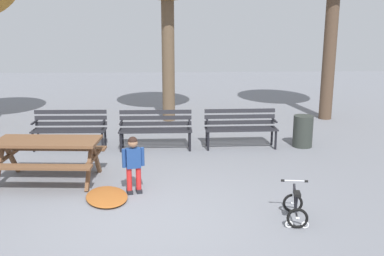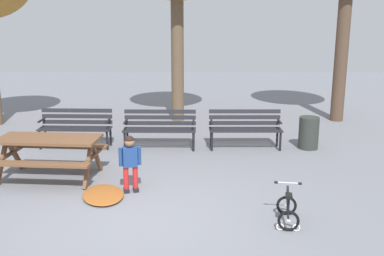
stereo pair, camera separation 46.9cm
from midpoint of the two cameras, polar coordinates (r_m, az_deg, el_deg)
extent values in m
plane|color=slate|center=(6.65, -4.78, -11.52)|extent=(36.00, 36.00, 0.00)
cube|color=brown|center=(8.32, -16.29, -1.36)|extent=(1.85, 0.88, 0.05)
cube|color=brown|center=(7.91, -17.55, -4.43)|extent=(1.81, 0.36, 0.04)
cube|color=brown|center=(8.89, -14.92, -2.24)|extent=(1.81, 0.36, 0.04)
cube|color=brown|center=(8.52, -21.63, -4.13)|extent=(0.10, 0.57, 0.76)
cube|color=brown|center=(8.95, -20.24, -3.16)|extent=(0.10, 0.57, 0.76)
cube|color=brown|center=(8.71, -20.95, -3.24)|extent=(0.16, 1.10, 0.04)
cube|color=brown|center=(7.96, -11.47, -4.65)|extent=(0.10, 0.57, 0.76)
cube|color=brown|center=(8.41, -10.54, -3.58)|extent=(0.10, 0.57, 0.76)
cube|color=brown|center=(8.17, -11.01, -3.68)|extent=(0.16, 1.10, 0.04)
cube|color=#232328|center=(10.42, -13.17, 0.16)|extent=(1.60, 0.11, 0.03)
cube|color=#232328|center=(10.31, -13.34, 0.00)|extent=(1.60, 0.11, 0.03)
cube|color=#232328|center=(10.20, -13.51, -0.16)|extent=(1.60, 0.11, 0.03)
cube|color=#232328|center=(10.09, -13.69, -0.33)|extent=(1.60, 0.11, 0.03)
cube|color=#232328|center=(10.44, -13.14, 0.74)|extent=(1.60, 0.08, 0.09)
cube|color=#232328|center=(10.41, -13.18, 1.46)|extent=(1.60, 0.08, 0.09)
cube|color=#232328|center=(10.38, -13.22, 2.18)|extent=(1.60, 0.08, 0.09)
cylinder|color=black|center=(9.98, -9.44, -1.57)|extent=(0.05, 0.05, 0.44)
cylinder|color=black|center=(10.33, -9.05, -1.03)|extent=(0.05, 0.05, 0.44)
cube|color=black|center=(10.06, -9.33, 0.90)|extent=(0.05, 0.40, 0.03)
cylinder|color=black|center=(10.39, -17.58, -1.44)|extent=(0.05, 0.05, 0.44)
cylinder|color=black|center=(10.71, -16.95, -0.93)|extent=(0.05, 0.05, 0.44)
cube|color=black|center=(10.46, -17.42, 0.94)|extent=(0.05, 0.40, 0.03)
cube|color=#232328|center=(10.05, -2.74, 0.00)|extent=(1.60, 0.07, 0.03)
cube|color=#232328|center=(9.93, -2.78, -0.16)|extent=(1.60, 0.07, 0.03)
cube|color=#232328|center=(9.81, -2.82, -0.33)|extent=(1.60, 0.07, 0.03)
cube|color=#232328|center=(9.70, -2.87, -0.51)|extent=(1.60, 0.07, 0.03)
cube|color=#232328|center=(10.06, -2.73, 0.61)|extent=(1.60, 0.05, 0.09)
cube|color=#232328|center=(10.03, -2.74, 1.35)|extent=(1.60, 0.05, 0.09)
cube|color=#232328|center=(10.00, -2.75, 2.10)|extent=(1.60, 0.05, 0.09)
cylinder|color=black|center=(9.76, 1.56, -1.75)|extent=(0.05, 0.05, 0.44)
cylinder|color=black|center=(10.10, 1.53, -1.20)|extent=(0.05, 0.05, 0.44)
cube|color=black|center=(9.83, 1.56, 0.78)|extent=(0.04, 0.40, 0.03)
cylinder|color=black|center=(9.85, -7.20, -1.70)|extent=(0.05, 0.05, 0.44)
cylinder|color=black|center=(10.19, -6.93, -1.15)|extent=(0.05, 0.05, 0.44)
cube|color=black|center=(9.93, -7.13, 0.81)|extent=(0.04, 0.40, 0.03)
cube|color=#232328|center=(10.15, 8.02, 0.03)|extent=(1.60, 0.10, 0.03)
cube|color=#232328|center=(10.04, 8.12, -0.14)|extent=(1.60, 0.10, 0.03)
cube|color=#232328|center=(9.92, 8.22, -0.31)|extent=(1.60, 0.10, 0.03)
cube|color=#232328|center=(9.81, 8.32, -0.48)|extent=(1.60, 0.10, 0.03)
cube|color=#232328|center=(10.17, 8.01, 0.63)|extent=(1.60, 0.07, 0.09)
cube|color=#232328|center=(10.14, 8.04, 1.36)|extent=(1.60, 0.07, 0.09)
cube|color=#232328|center=(10.11, 8.06, 2.10)|extent=(1.60, 0.07, 0.09)
cylinder|color=black|center=(10.02, 12.51, -1.66)|extent=(0.05, 0.05, 0.44)
cylinder|color=black|center=(10.36, 12.08, -1.12)|extent=(0.05, 0.05, 0.44)
cube|color=black|center=(10.09, 12.40, 0.81)|extent=(0.05, 0.40, 0.03)
cylinder|color=black|center=(9.80, 3.91, -1.70)|extent=(0.05, 0.05, 0.44)
cylinder|color=black|center=(10.14, 3.77, -1.16)|extent=(0.05, 0.05, 0.44)
cube|color=black|center=(9.87, 3.88, 0.81)|extent=(0.05, 0.40, 0.03)
cylinder|color=red|center=(7.58, -5.46, -6.45)|extent=(0.09, 0.09, 0.45)
cube|color=black|center=(7.65, -5.42, -7.81)|extent=(0.13, 0.18, 0.06)
cylinder|color=red|center=(7.56, -6.63, -6.54)|extent=(0.09, 0.09, 0.45)
cube|color=black|center=(7.63, -6.59, -7.90)|extent=(0.13, 0.18, 0.06)
cube|color=navy|center=(7.44, -6.12, -3.70)|extent=(0.26, 0.19, 0.33)
sphere|color=#996B4C|center=(7.37, -6.17, -1.77)|extent=(0.16, 0.16, 0.16)
sphere|color=black|center=(7.36, -6.17, -1.58)|extent=(0.16, 0.16, 0.16)
cylinder|color=navy|center=(7.46, -4.95, -3.55)|extent=(0.07, 0.07, 0.31)
cylinder|color=navy|center=(7.42, -7.29, -3.70)|extent=(0.07, 0.07, 0.31)
torus|color=black|center=(6.90, 13.89, -9.58)|extent=(0.30, 0.08, 0.30)
cylinder|color=silver|center=(6.90, 13.89, -9.58)|extent=(0.06, 0.05, 0.04)
torus|color=black|center=(6.42, 14.29, -11.42)|extent=(0.30, 0.08, 0.30)
cylinder|color=silver|center=(6.42, 14.29, -11.42)|extent=(0.06, 0.05, 0.04)
torus|color=white|center=(6.45, 13.24, -12.16)|extent=(0.11, 0.04, 0.11)
torus|color=white|center=(6.48, 15.23, -12.19)|extent=(0.11, 0.04, 0.11)
cylinder|color=black|center=(6.67, 14.11, -8.85)|extent=(0.08, 0.31, 0.32)
cylinder|color=black|center=(6.53, 14.22, -9.55)|extent=(0.05, 0.08, 0.27)
cylinder|color=black|center=(6.51, 14.21, -10.96)|extent=(0.06, 0.20, 0.05)
cylinder|color=silver|center=(6.82, 13.98, -8.41)|extent=(0.04, 0.08, 0.32)
cylinder|color=black|center=(6.61, 14.17, -8.12)|extent=(0.08, 0.32, 0.05)
cube|color=black|center=(6.45, 14.32, -8.40)|extent=(0.11, 0.18, 0.04)
cylinder|color=silver|center=(6.72, 14.10, -6.82)|extent=(0.34, 0.07, 0.02)
cylinder|color=black|center=(6.71, 12.65, -6.78)|extent=(0.05, 0.04, 0.04)
cylinder|color=black|center=(6.74, 15.55, -6.85)|extent=(0.05, 0.04, 0.04)
ellipsoid|color=#9E5623|center=(7.49, -9.48, -8.39)|extent=(0.89, 1.09, 0.07)
cylinder|color=#2D332D|center=(10.33, 15.90, -0.60)|extent=(0.44, 0.44, 0.71)
cylinder|color=brown|center=(12.54, -0.78, 8.82)|extent=(0.35, 0.35, 3.48)
cylinder|color=brown|center=(13.19, 19.52, 9.43)|extent=(0.36, 0.36, 4.00)
camera|label=1|loc=(0.23, -88.38, 0.40)|focal=41.89mm
camera|label=2|loc=(0.23, 91.62, -0.40)|focal=41.89mm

